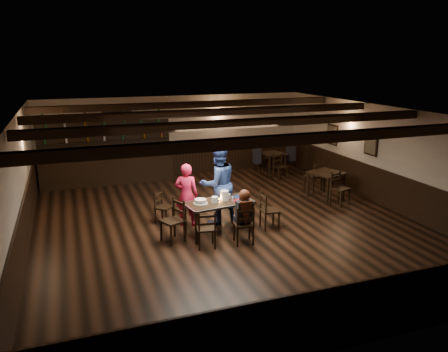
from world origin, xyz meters
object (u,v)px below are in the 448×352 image
object	(u,v)px
woman_pink	(187,195)
bar_counter	(108,161)
cake	(200,202)
man_blue	(218,184)
dining_table	(219,205)
chair_near_left	(207,227)
chair_near_right	(245,222)

from	to	relation	value
woman_pink	bar_counter	size ratio (longest dim) A/B	0.35
woman_pink	cake	xyz separation A→B (m)	(0.14, -0.69, 0.03)
woman_pink	bar_counter	distance (m)	4.67
man_blue	cake	size ratio (longest dim) A/B	5.97
dining_table	man_blue	size ratio (longest dim) A/B	0.83
cake	bar_counter	world-z (taller)	bar_counter
cake	chair_near_left	bearing A→B (deg)	-97.66
chair_near_left	chair_near_right	size ratio (longest dim) A/B	0.95
dining_table	man_blue	world-z (taller)	man_blue
cake	woman_pink	bearing A→B (deg)	101.30
dining_table	woman_pink	bearing A→B (deg)	127.85
chair_near_right	bar_counter	size ratio (longest dim) A/B	0.20
chair_near_right	cake	world-z (taller)	chair_near_right
dining_table	cake	bearing A→B (deg)	175.59
chair_near_right	cake	distance (m)	1.15
chair_near_right	man_blue	xyz separation A→B (m)	(-0.10, 1.45, 0.47)
chair_near_right	cake	xyz separation A→B (m)	(-0.73, 0.84, 0.29)
woman_pink	cake	distance (m)	0.70
woman_pink	chair_near_right	bearing A→B (deg)	143.43
dining_table	bar_counter	bearing A→B (deg)	110.81
man_blue	woman_pink	bearing A→B (deg)	-13.65
chair_near_right	man_blue	bearing A→B (deg)	93.74
dining_table	woman_pink	world-z (taller)	woman_pink
bar_counter	woman_pink	bearing A→B (deg)	-72.47
cake	bar_counter	distance (m)	5.37
woman_pink	man_blue	distance (m)	0.80
chair_near_left	bar_counter	bearing A→B (deg)	103.78
dining_table	bar_counter	world-z (taller)	bar_counter
chair_near_left	man_blue	world-z (taller)	man_blue
chair_near_left	woman_pink	world-z (taller)	woman_pink
chair_near_right	chair_near_left	bearing A→B (deg)	173.82
dining_table	bar_counter	size ratio (longest dim) A/B	0.37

